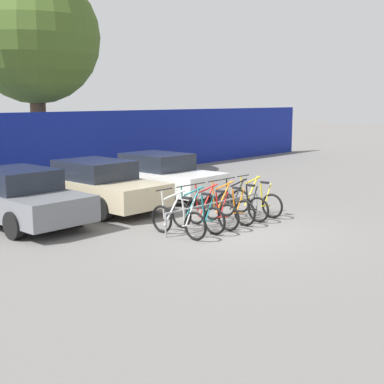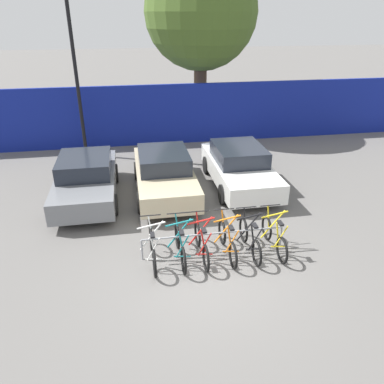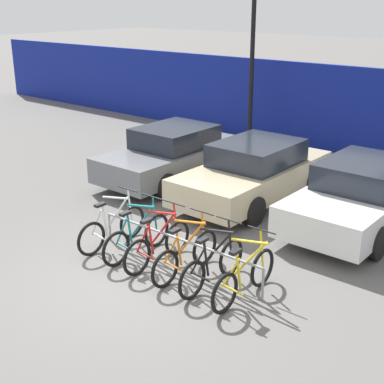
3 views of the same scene
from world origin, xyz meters
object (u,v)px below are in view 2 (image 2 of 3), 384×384
Objects in this scene: bicycle_white at (153,249)px; bicycle_black at (250,239)px; car_grey at (86,179)px; bike_rack at (214,236)px; bicycle_red at (201,244)px; lamp_post at (73,52)px; car_beige at (164,173)px; bicycle_yellow at (274,237)px; bicycle_teal at (180,246)px; car_white at (239,166)px; tree_behind_hoarding at (201,12)px; bicycle_orange at (227,241)px.

bicycle_white is 1.00× the size of bicycle_black.
bike_rack is at bearing -47.71° from car_grey.
bicycle_red is 0.23× the size of lamp_post.
car_beige reaches higher than bicycle_red.
car_beige is at bearing 122.29° from bicycle_yellow.
bicycle_white is at bearing -179.10° from bicycle_yellow.
bicycle_teal and bicycle_black have the same top height.
car_white is 8.30m from tree_behind_hoarding.
car_beige is (-1.71, 3.85, 0.31)m from bicycle_black.
car_beige is at bearing 1.24° from car_grey.
bicycle_orange is at bearing -109.91° from car_white.
bicycle_teal is at bearing -90.43° from car_beige.
bicycle_red is (-0.33, -0.15, -0.11)m from bike_rack.
lamp_post is (-2.88, 4.13, 3.41)m from car_beige.
bicycle_red is (1.19, 0.00, 0.00)m from bicycle_white.
car_grey reaches higher than bike_rack.
tree_behind_hoarding is (3.23, 10.77, 5.06)m from bicycle_white.
bicycle_white is 3.92m from car_beige.
tree_behind_hoarding is at bearing 89.87° from bicycle_yellow.
car_grey is (-2.98, 3.79, 0.31)m from bicycle_red.
car_grey is (-2.46, 3.79, 0.31)m from bicycle_teal.
bicycle_yellow is at bearing -93.32° from car_white.
bicycle_black is 9.93m from lamp_post.
bike_rack is 0.83× the size of car_white.
bicycle_white and bicycle_yellow have the same top height.
bike_rack is at bearing 12.74° from bicycle_teal.
bicycle_white is 4.21m from car_grey.
bicycle_white is at bearing -100.22° from car_beige.
car_beige is (2.49, 0.05, 0.00)m from car_grey.
bicycle_white is at bearing -177.11° from bicycle_teal.
car_grey reaches higher than bicycle_white.
bicycle_orange is at bearing -25.38° from bike_rack.
bicycle_red is at bearing -67.08° from lamp_post.
bicycle_teal is 12.18m from tree_behind_hoarding.
car_grey reaches higher than bicycle_black.
tree_behind_hoarding reaches higher than bicycle_black.
bicycle_orange is at bearing -63.25° from lamp_post.
bicycle_yellow is at bearing 0.62° from bicycle_orange.
lamp_post is at bearing 143.71° from car_white.
bicycle_black is at bearing -0.94° from bicycle_white.
bicycle_yellow is at bearing -56.76° from lamp_post.
bicycle_teal is 0.39× the size of car_beige.
bicycle_black and bicycle_yellow have the same top height.
bicycle_red is (0.52, 0.00, 0.00)m from bicycle_teal.
bicycle_black is 11.93m from tree_behind_hoarding.
car_beige is (-2.35, 3.85, 0.31)m from bicycle_yellow.
bicycle_red and bicycle_yellow have the same top height.
bicycle_red is 0.41× the size of car_grey.
car_white reaches higher than bicycle_teal.
bicycle_orange is 0.39× the size of car_white.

